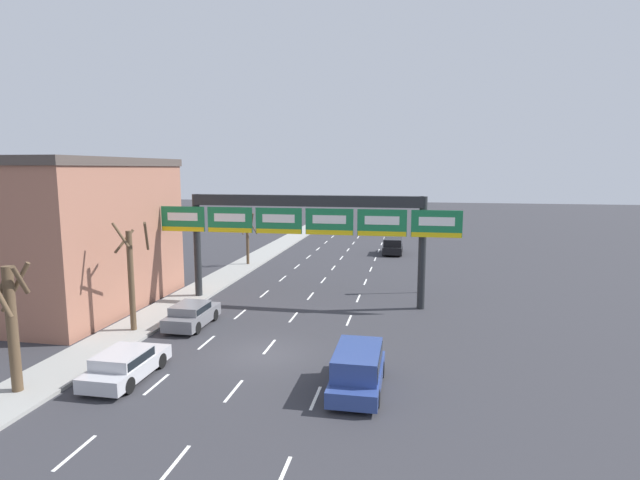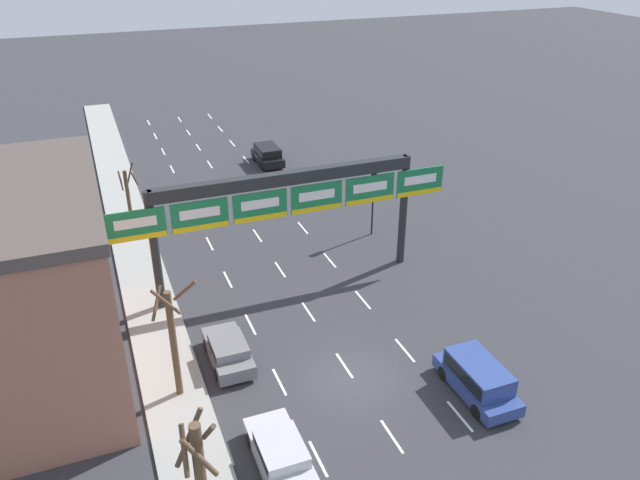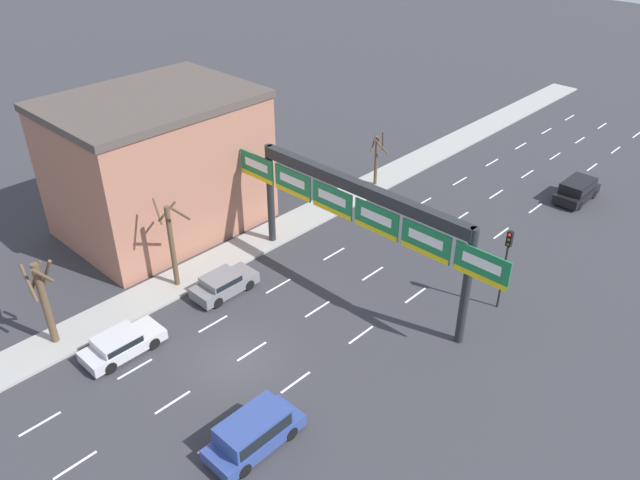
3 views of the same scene
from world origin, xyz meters
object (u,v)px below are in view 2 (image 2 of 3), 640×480
at_px(car_silver, 280,452).
at_px(tree_bare_third, 129,194).
at_px(suv_blue, 478,377).
at_px(traffic_light_near_gantry, 374,186).
at_px(tree_bare_closest, 173,337).
at_px(suv_black, 268,154).
at_px(car_grey, 228,350).
at_px(sign_gantry, 287,197).
at_px(tree_bare_second, 200,473).

distance_m(car_silver, tree_bare_third, 24.69).
height_order(suv_blue, traffic_light_near_gantry, traffic_light_near_gantry).
height_order(car_silver, tree_bare_closest, tree_bare_closest).
bearing_deg(suv_black, suv_blue, -90.07).
bearing_deg(traffic_light_near_gantry, suv_black, 99.07).
height_order(suv_black, car_silver, suv_black).
bearing_deg(suv_blue, tree_bare_closest, 159.13).
bearing_deg(car_grey, car_silver, -87.29).
relative_size(sign_gantry, car_silver, 4.55).
bearing_deg(suv_black, sign_gantry, -103.55).
distance_m(car_silver, tree_bare_closest, 6.80).
bearing_deg(suv_blue, traffic_light_near_gantry, 81.03).
distance_m(suv_blue, traffic_light_near_gantry, 16.76).
height_order(car_grey, traffic_light_near_gantry, traffic_light_near_gantry).
bearing_deg(sign_gantry, car_grey, -130.80).
relative_size(suv_black, car_grey, 1.05).
height_order(car_silver, car_grey, car_grey).
xyz_separation_m(car_silver, traffic_light_near_gantry, (12.16, 17.15, 2.90)).
bearing_deg(sign_gantry, tree_bare_second, -118.57).
xyz_separation_m(suv_black, tree_bare_third, (-12.55, -8.60, 1.55)).
height_order(car_grey, tree_bare_third, tree_bare_third).
bearing_deg(suv_blue, tree_bare_third, 117.88).
xyz_separation_m(sign_gantry, suv_black, (4.83, 20.06, -4.65)).
bearing_deg(tree_bare_closest, suv_black, 65.42).
height_order(sign_gantry, tree_bare_third, sign_gantry).
bearing_deg(tree_bare_second, suv_blue, 12.24).
height_order(tree_bare_closest, tree_bare_second, tree_bare_closest).
xyz_separation_m(suv_black, traffic_light_near_gantry, (2.54, -15.90, 2.68)).
bearing_deg(traffic_light_near_gantry, tree_bare_third, 154.19).
bearing_deg(tree_bare_closest, tree_bare_third, 89.96).
xyz_separation_m(tree_bare_closest, tree_bare_third, (0.01, 18.87, -0.76)).
height_order(suv_black, tree_bare_second, tree_bare_second).
bearing_deg(suv_black, traffic_light_near_gantry, -80.93).
bearing_deg(car_silver, suv_blue, 4.79).
distance_m(car_silver, traffic_light_near_gantry, 21.23).
relative_size(tree_bare_closest, tree_bare_third, 1.27).
xyz_separation_m(tree_bare_second, tree_bare_third, (0.45, 26.46, -0.53)).
relative_size(tree_bare_second, tree_bare_third, 1.09).
distance_m(sign_gantry, tree_bare_second, 17.28).
bearing_deg(suv_blue, car_silver, -175.21).
bearing_deg(suv_black, tree_bare_third, -145.58).
distance_m(suv_black, tree_bare_third, 15.29).
bearing_deg(tree_bare_second, suv_black, 69.65).
xyz_separation_m(suv_black, tree_bare_second, (-13.00, -35.06, 2.08)).
bearing_deg(traffic_light_near_gantry, tree_bare_second, -129.04).
xyz_separation_m(car_grey, traffic_light_near_gantry, (12.50, 10.10, 2.87)).
bearing_deg(sign_gantry, car_silver, -110.23).
bearing_deg(tree_bare_closest, car_silver, -62.19).
height_order(traffic_light_near_gantry, tree_bare_closest, tree_bare_closest).
bearing_deg(suv_blue, sign_gantry, 111.45).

